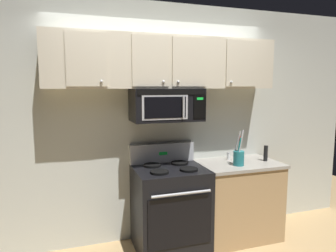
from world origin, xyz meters
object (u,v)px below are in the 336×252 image
object	(u,v)px
utensil_crock_teal	(239,157)
salt_shaker	(228,156)
stove_range	(170,207)
over_range_microwave	(167,105)
pepper_mill	(266,153)

from	to	relation	value
utensil_crock_teal	salt_shaker	xyz separation A→B (m)	(0.02, 0.26, -0.05)
utensil_crock_teal	stove_range	bearing A→B (deg)	170.92
salt_shaker	over_range_microwave	bearing A→B (deg)	-178.59
stove_range	pepper_mill	size ratio (longest dim) A/B	6.13
stove_range	utensil_crock_teal	distance (m)	0.94
salt_shaker	pepper_mill	bearing A→B (deg)	-23.94
salt_shaker	pepper_mill	size ratio (longest dim) A/B	0.51
over_range_microwave	utensil_crock_teal	world-z (taller)	over_range_microwave
stove_range	utensil_crock_teal	bearing A→B (deg)	-9.08
salt_shaker	stove_range	bearing A→B (deg)	-170.16
over_range_microwave	utensil_crock_teal	bearing A→B (deg)	-17.33
stove_range	salt_shaker	distance (m)	0.93
utensil_crock_teal	pepper_mill	world-z (taller)	utensil_crock_teal
stove_range	salt_shaker	xyz separation A→B (m)	(0.78, 0.14, 0.48)
stove_range	over_range_microwave	xyz separation A→B (m)	(-0.00, 0.12, 1.11)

